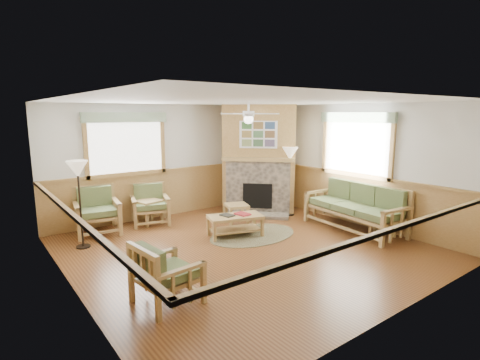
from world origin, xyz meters
TOP-DOWN VIEW (x-y plane):
  - floor at (0.00, 0.00)m, footprint 6.00×6.00m
  - ceiling at (0.00, 0.00)m, footprint 6.00×6.00m
  - wall_back at (0.00, 3.00)m, footprint 6.00×0.02m
  - wall_front at (0.00, -3.00)m, footprint 6.00×0.02m
  - wall_left at (-3.00, 0.00)m, footprint 0.02×6.00m
  - wall_right at (3.00, 0.00)m, footprint 0.02×6.00m
  - wainscot at (0.00, 0.00)m, footprint 6.00×6.00m
  - fireplace at (2.05, 2.05)m, footprint 3.11×3.11m
  - window_back at (-1.10, 2.96)m, footprint 1.90×0.16m
  - window_right at (2.96, -0.20)m, footprint 0.16×1.90m
  - ceiling_fan at (0.30, 0.30)m, footprint 1.59×1.59m
  - sofa at (2.55, -0.52)m, footprint 2.24×1.08m
  - armchair_back_left at (-1.94, 2.55)m, footprint 0.98×0.98m
  - armchair_back_right at (-0.77, 2.55)m, footprint 0.99×0.99m
  - armchair_left at (-2.08, -1.00)m, footprint 0.82×0.82m
  - coffee_table at (0.26, 0.67)m, footprint 1.20×0.85m
  - end_table_chairs at (-0.80, 2.55)m, footprint 0.58×0.57m
  - end_table_sofa at (2.55, -1.23)m, footprint 0.61×0.60m
  - footstool at (0.88, 1.47)m, footprint 0.62×0.62m
  - braided_rug at (0.58, 0.49)m, footprint 2.24×2.24m
  - floor_lamp_left at (-2.43, 1.85)m, footprint 0.46×0.46m
  - floor_lamp_right at (2.28, 1.19)m, footprint 0.42×0.42m
  - book_red at (0.41, 0.62)m, footprint 0.25×0.32m
  - book_dark at (0.11, 0.74)m, footprint 0.24×0.30m

SIDE VIEW (x-z plane):
  - floor at x=0.00m, z-range -0.01..0.00m
  - braided_rug at x=0.58m, z-range 0.00..0.01m
  - footstool at x=0.88m, z-range 0.00..0.42m
  - coffee_table at x=0.26m, z-range 0.00..0.44m
  - end_table_sofa at x=2.55m, z-range 0.00..0.54m
  - end_table_chairs at x=-0.80m, z-range 0.00..0.55m
  - armchair_left at x=-2.08m, z-range 0.00..0.84m
  - armchair_back_right at x=-0.77m, z-range 0.00..0.89m
  - book_dark at x=0.11m, z-range 0.45..0.47m
  - book_red at x=0.41m, z-range 0.45..0.48m
  - armchair_back_left at x=-1.94m, z-range 0.00..0.96m
  - sofa at x=2.55m, z-range 0.00..1.00m
  - wainscot at x=0.00m, z-range 0.00..1.10m
  - floor_lamp_left at x=-2.43m, z-range 0.00..1.65m
  - floor_lamp_right at x=2.28m, z-range 0.00..1.70m
  - wall_back at x=0.00m, z-range 0.00..2.70m
  - wall_front at x=0.00m, z-range 0.00..2.70m
  - wall_left at x=-3.00m, z-range 0.00..2.70m
  - wall_right at x=3.00m, z-range 0.00..2.70m
  - fireplace at x=2.05m, z-range 0.00..2.70m
  - window_back at x=-1.10m, z-range 1.78..3.28m
  - window_right at x=2.96m, z-range 1.78..3.28m
  - ceiling_fan at x=0.30m, z-range 2.48..2.84m
  - ceiling at x=0.00m, z-range 2.70..2.71m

